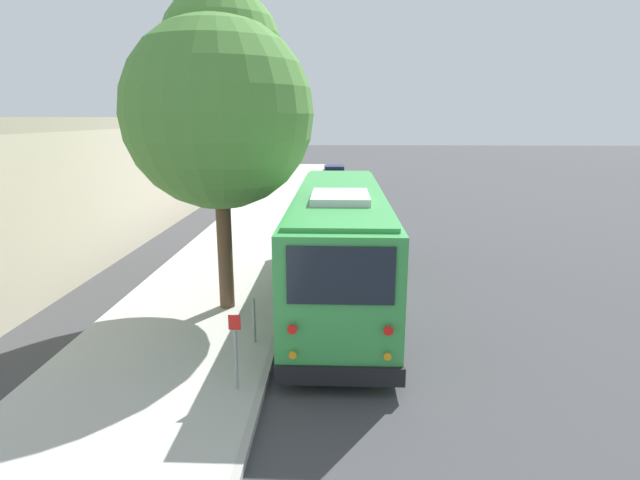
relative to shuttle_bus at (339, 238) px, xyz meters
name	(u,v)px	position (x,y,z in m)	size (l,w,h in m)	color
ground_plane	(353,298)	(-0.05, -0.41, -1.75)	(160.00, 160.00, 0.00)	#3D3D3F
sidewalk_slab	(209,294)	(-0.05, 3.74, -1.68)	(80.00, 4.48, 0.15)	#B2AFA8
curb_strip	(289,295)	(-0.05, 1.44, -1.68)	(80.00, 0.14, 0.15)	#9D9A94
shuttle_bus	(339,238)	(0.00, 0.00, 0.00)	(10.65, 2.64, 3.29)	green
parked_sedan_tan	(335,201)	(13.43, 0.22, -1.16)	(4.41, 1.80, 1.28)	tan
parked_sedan_black	(333,186)	(19.46, 0.39, -1.17)	(4.55, 1.75, 1.26)	black
parked_sedan_navy	(334,175)	(25.96, 0.42, -1.13)	(4.53, 1.94, 1.32)	#19234C
street_tree	(219,101)	(-1.04, 2.95, 3.66)	(4.62, 4.62, 7.95)	brown
sign_post_near	(236,351)	(-5.27, 1.87, -0.85)	(0.06, 0.22, 1.46)	gray
sign_post_far	(254,320)	(-3.30, 1.87, -1.08)	(0.06, 0.06, 1.04)	gray
building_backdrop	(74,182)	(7.35, 11.35, 0.57)	(25.72, 6.83, 5.03)	beige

